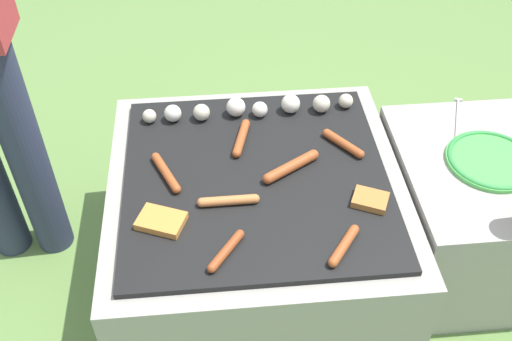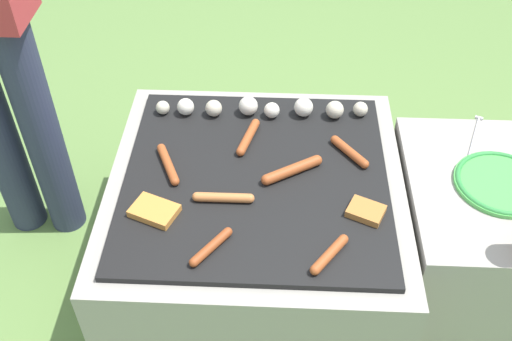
{
  "view_description": "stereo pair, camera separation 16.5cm",
  "coord_description": "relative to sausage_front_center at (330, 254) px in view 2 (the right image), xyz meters",
  "views": [
    {
      "loc": [
        -0.11,
        -1.19,
        1.58
      ],
      "look_at": [
        0.0,
        0.0,
        0.44
      ],
      "focal_mm": 42.0,
      "sensor_mm": 36.0,
      "label": 1
    },
    {
      "loc": [
        0.05,
        -1.2,
        1.58
      ],
      "look_at": [
        0.0,
        0.0,
        0.44
      ],
      "focal_mm": 42.0,
      "sensor_mm": 36.0,
      "label": 2
    }
  ],
  "objects": [
    {
      "name": "side_ledge",
      "position": [
        0.48,
        0.27,
        -0.22
      ],
      "size": [
        0.49,
        0.57,
        0.42
      ],
      "color": "#9E998E",
      "rests_on": "ground_plane"
    },
    {
      "name": "sausage_back_left",
      "position": [
        -0.29,
        0.01,
        -0.0
      ],
      "size": [
        0.1,
        0.12,
        0.02
      ],
      "color": "#93421E",
      "rests_on": "grill"
    },
    {
      "name": "grill",
      "position": [
        -0.19,
        0.28,
        -0.23
      ],
      "size": [
        0.83,
        0.83,
        0.42
      ],
      "color": "#9E998E",
      "rests_on": "ground_plane"
    },
    {
      "name": "sausage_back_right",
      "position": [
        -0.22,
        0.43,
        0.0
      ],
      "size": [
        0.06,
        0.16,
        0.03
      ],
      "color": "#A34C23",
      "rests_on": "grill"
    },
    {
      "name": "bread_slice_right",
      "position": [
        0.1,
        0.15,
        -0.0
      ],
      "size": [
        0.11,
        0.1,
        0.02
      ],
      "color": "#B27033",
      "rests_on": "grill"
    },
    {
      "name": "bread_slice_left",
      "position": [
        -0.45,
        0.13,
        -0.0
      ],
      "size": [
        0.14,
        0.12,
        0.02
      ],
      "color": "#D18438",
      "rests_on": "grill"
    },
    {
      "name": "fork_utensil",
      "position": [
        0.46,
        0.49,
        -0.01
      ],
      "size": [
        0.08,
        0.19,
        0.01
      ],
      "color": "silver",
      "rests_on": "side_ledge"
    },
    {
      "name": "ground_plane",
      "position": [
        -0.19,
        0.28,
        -0.44
      ],
      "size": [
        14.0,
        14.0,
        0.0
      ],
      "primitive_type": "plane",
      "color": "#608442"
    },
    {
      "name": "mushroom_row",
      "position": [
        -0.18,
        0.55,
        0.01
      ],
      "size": [
        0.66,
        0.07,
        0.06
      ],
      "color": "beige",
      "rests_on": "grill"
    },
    {
      "name": "sausage_front_right",
      "position": [
        -0.27,
        0.18,
        0.0
      ],
      "size": [
        0.17,
        0.03,
        0.03
      ],
      "color": "#C6753D",
      "rests_on": "grill"
    },
    {
      "name": "sausage_mid_right",
      "position": [
        -0.44,
        0.3,
        0.0
      ],
      "size": [
        0.08,
        0.16,
        0.03
      ],
      "color": "#A34C23",
      "rests_on": "grill"
    },
    {
      "name": "sausage_front_center",
      "position": [
        0.0,
        0.0,
        0.0
      ],
      "size": [
        0.1,
        0.12,
        0.02
      ],
      "color": "#A34C23",
      "rests_on": "grill"
    },
    {
      "name": "sausage_mid_left",
      "position": [
        0.07,
        0.38,
        0.0
      ],
      "size": [
        0.1,
        0.13,
        0.03
      ],
      "color": "#A34C23",
      "rests_on": "grill"
    },
    {
      "name": "sausage_back_center",
      "position": [
        -0.09,
        0.29,
        0.0
      ],
      "size": [
        0.17,
        0.12,
        0.03
      ],
      "color": "#A34C23",
      "rests_on": "grill"
    },
    {
      "name": "plate_colorful",
      "position": [
        0.48,
        0.27,
        -0.0
      ],
      "size": [
        0.25,
        0.25,
        0.02
      ],
      "color": "#4CB24C",
      "rests_on": "side_ledge"
    }
  ]
}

